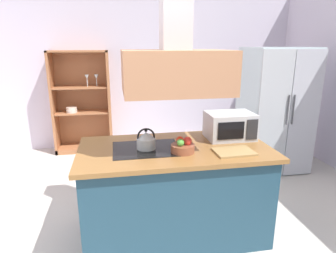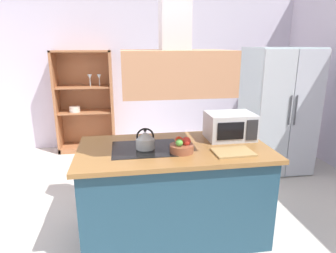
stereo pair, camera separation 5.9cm
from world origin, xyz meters
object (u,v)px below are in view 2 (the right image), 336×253
object	(u,v)px
refrigerator	(277,111)
cutting_board	(233,152)
kettle	(145,140)
dish_cabinet	(85,107)
fruit_bowl	(182,147)
microwave	(230,126)

from	to	relation	value
refrigerator	cutting_board	xyz separation A→B (m)	(-1.28, -1.57, 0.02)
kettle	refrigerator	bearing A→B (deg)	33.43
dish_cabinet	fruit_bowl	distance (m)	3.01
refrigerator	fruit_bowl	distance (m)	2.26
refrigerator	kettle	world-z (taller)	refrigerator
dish_cabinet	fruit_bowl	bearing A→B (deg)	-67.75
microwave	fruit_bowl	size ratio (longest dim) A/B	2.20
microwave	dish_cabinet	bearing A→B (deg)	124.34
dish_cabinet	fruit_bowl	xyz separation A→B (m)	(1.14, -2.78, 0.19)
kettle	fruit_bowl	distance (m)	0.34
kettle	cutting_board	world-z (taller)	kettle
dish_cabinet	cutting_board	world-z (taller)	dish_cabinet
refrigerator	kettle	size ratio (longest dim) A/B	9.23
fruit_bowl	refrigerator	bearing A→B (deg)	40.65
cutting_board	refrigerator	bearing A→B (deg)	50.82
kettle	microwave	distance (m)	0.88
cutting_board	microwave	xyz separation A→B (m)	(0.11, 0.40, 0.12)
cutting_board	kettle	bearing A→B (deg)	162.55
dish_cabinet	cutting_board	bearing A→B (deg)	-61.29
kettle	fruit_bowl	size ratio (longest dim) A/B	0.92
refrigerator	microwave	world-z (taller)	refrigerator
dish_cabinet	microwave	bearing A→B (deg)	-55.66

